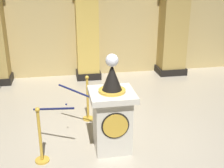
# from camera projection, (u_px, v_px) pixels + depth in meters

# --- Properties ---
(ground_plane) EXTENTS (10.16, 10.16, 0.00)m
(ground_plane) POSITION_uv_depth(u_px,v_px,m) (111.00, 149.00, 5.32)
(ground_plane) COLOR #B2A893
(back_wall) EXTENTS (10.16, 0.16, 3.53)m
(back_wall) POSITION_uv_depth(u_px,v_px,m) (85.00, 17.00, 8.68)
(back_wall) COLOR tan
(back_wall) RESTS_ON ground_plane
(pedestal_clock) EXTENTS (0.77, 0.77, 1.76)m
(pedestal_clock) POSITION_uv_depth(u_px,v_px,m) (112.00, 114.00, 5.12)
(pedestal_clock) COLOR beige
(pedestal_clock) RESTS_ON ground_plane
(stanchion_near) EXTENTS (0.24, 0.24, 1.00)m
(stanchion_near) POSITION_uv_depth(u_px,v_px,m) (88.00, 105.00, 6.28)
(stanchion_near) COLOR gold
(stanchion_near) RESTS_ON ground_plane
(stanchion_far) EXTENTS (0.24, 0.24, 1.00)m
(stanchion_far) POSITION_uv_depth(u_px,v_px,m) (41.00, 143.00, 4.86)
(stanchion_far) COLOR gold
(stanchion_far) RESTS_ON ground_plane
(velvet_rope) EXTENTS (1.18, 1.18, 0.22)m
(velvet_rope) POSITION_uv_depth(u_px,v_px,m) (66.00, 100.00, 5.42)
(velvet_rope) COLOR #141947
(column_right) EXTENTS (0.89, 0.89, 3.39)m
(column_right) POSITION_uv_depth(u_px,v_px,m) (173.00, 19.00, 8.83)
(column_right) COLOR black
(column_right) RESTS_ON ground_plane
(column_centre_rear) EXTENTS (0.75, 0.75, 3.39)m
(column_centre_rear) POSITION_uv_depth(u_px,v_px,m) (87.00, 21.00, 8.41)
(column_centre_rear) COLOR black
(column_centre_rear) RESTS_ON ground_plane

